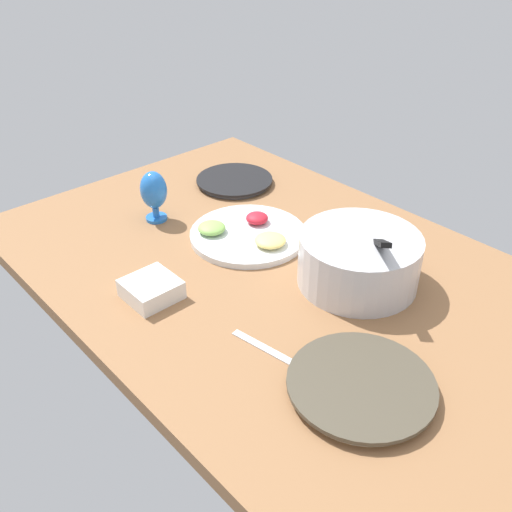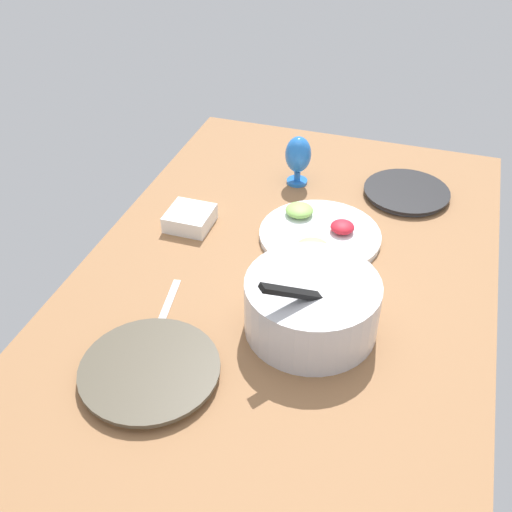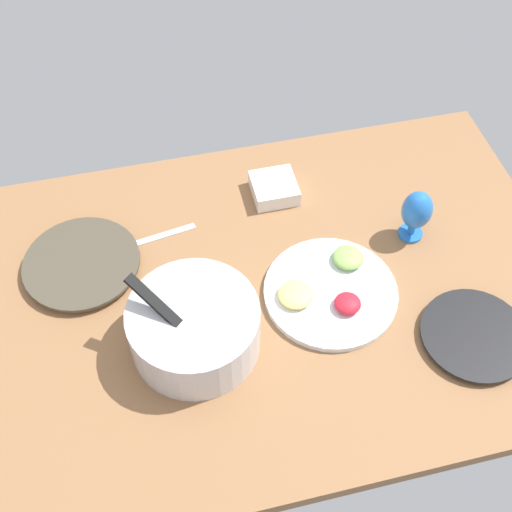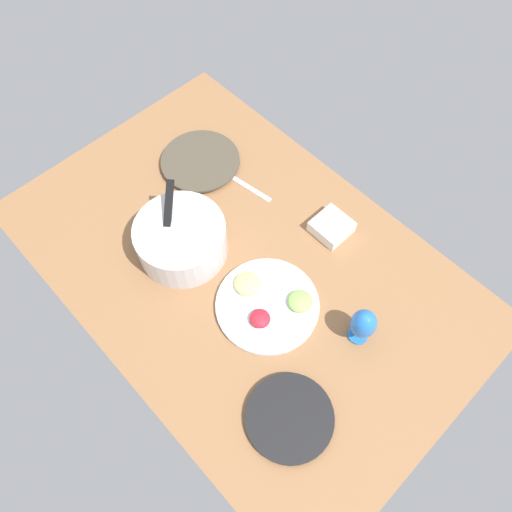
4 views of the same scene
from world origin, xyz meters
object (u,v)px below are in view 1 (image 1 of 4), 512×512
(square_bowl_white, at_px, (151,288))
(dinner_plate_left, at_px, (235,181))
(hurricane_glass_blue, at_px, (154,192))
(fruit_platter, at_px, (248,234))
(mixing_bowl, at_px, (359,258))
(dinner_plate_right, at_px, (361,386))

(square_bowl_white, bearing_deg, dinner_plate_left, 121.74)
(hurricane_glass_blue, bearing_deg, fruit_platter, 26.54)
(dinner_plate_left, height_order, square_bowl_white, square_bowl_white)
(mixing_bowl, bearing_deg, square_bowl_white, -125.10)
(mixing_bowl, bearing_deg, fruit_platter, -169.86)
(dinner_plate_left, height_order, dinner_plate_right, dinner_plate_right)
(dinner_plate_right, bearing_deg, fruit_platter, 159.32)
(dinner_plate_left, xyz_separation_m, dinner_plate_right, (0.89, -0.43, 0.00))
(hurricane_glass_blue, distance_m, square_bowl_white, 0.40)
(mixing_bowl, distance_m, fruit_platter, 0.36)
(fruit_platter, bearing_deg, dinner_plate_left, 145.75)
(fruit_platter, relative_size, square_bowl_white, 2.74)
(dinner_plate_right, height_order, fruit_platter, fruit_platter)
(mixing_bowl, height_order, hurricane_glass_blue, mixing_bowl)
(dinner_plate_left, height_order, hurricane_glass_blue, hurricane_glass_blue)
(fruit_platter, relative_size, hurricane_glass_blue, 2.13)
(dinner_plate_left, xyz_separation_m, square_bowl_white, (0.35, -0.56, 0.02))
(dinner_plate_right, distance_m, mixing_bowl, 0.38)
(dinner_plate_right, distance_m, fruit_platter, 0.64)
(dinner_plate_right, distance_m, hurricane_glass_blue, 0.87)
(fruit_platter, height_order, square_bowl_white, same)
(dinner_plate_right, xyz_separation_m, hurricane_glass_blue, (-0.86, 0.09, 0.08))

